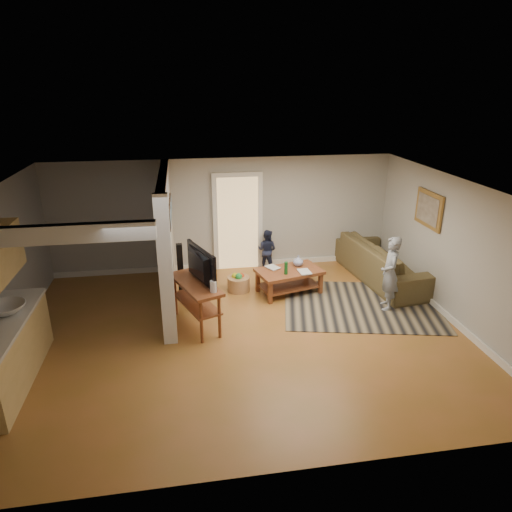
# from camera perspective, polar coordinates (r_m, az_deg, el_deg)

# --- Properties ---
(ground) EXTENTS (7.50, 7.50, 0.00)m
(ground) POSITION_cam_1_polar(r_m,az_deg,el_deg) (7.88, -1.68, -9.62)
(ground) COLOR brown
(ground) RESTS_ON ground
(room_shell) EXTENTS (7.54, 6.02, 2.52)m
(room_shell) POSITION_cam_1_polar(r_m,az_deg,el_deg) (7.60, -10.22, 1.00)
(room_shell) COLOR #A9A7A2
(room_shell) RESTS_ON ground
(area_rug) EXTENTS (3.29, 2.70, 0.01)m
(area_rug) POSITION_cam_1_polar(r_m,az_deg,el_deg) (9.01, 13.00, -6.00)
(area_rug) COLOR black
(area_rug) RESTS_ON ground
(sofa) EXTENTS (1.36, 2.83, 0.80)m
(sofa) POSITION_cam_1_polar(r_m,az_deg,el_deg) (10.31, 15.41, -2.71)
(sofa) COLOR #443722
(sofa) RESTS_ON ground
(coffee_table) EXTENTS (1.41, 1.02, 0.75)m
(coffee_table) POSITION_cam_1_polar(r_m,az_deg,el_deg) (9.18, 4.24, -2.33)
(coffee_table) COLOR brown
(coffee_table) RESTS_ON ground
(tv_console) EXTENTS (0.93, 1.40, 1.13)m
(tv_console) POSITION_cam_1_polar(r_m,az_deg,el_deg) (7.84, -7.47, -3.81)
(tv_console) COLOR brown
(tv_console) RESTS_ON ground
(speaker_left) EXTENTS (0.13, 0.13, 1.04)m
(speaker_left) POSITION_cam_1_polar(r_m,az_deg,el_deg) (8.66, -7.69, -2.98)
(speaker_left) COLOR black
(speaker_left) RESTS_ON ground
(speaker_right) EXTENTS (0.12, 0.12, 1.15)m
(speaker_right) POSITION_cam_1_polar(r_m,az_deg,el_deg) (8.92, -9.41, -1.99)
(speaker_right) COLOR black
(speaker_right) RESTS_ON ground
(toy_basket) EXTENTS (0.45, 0.45, 0.40)m
(toy_basket) POSITION_cam_1_polar(r_m,az_deg,el_deg) (9.32, -2.20, -3.38)
(toy_basket) COLOR #93653F
(toy_basket) RESTS_ON ground
(child) EXTENTS (0.45, 0.58, 1.41)m
(child) POSITION_cam_1_polar(r_m,az_deg,el_deg) (9.05, 15.93, -6.22)
(child) COLOR gray
(child) RESTS_ON ground
(toddler) EXTENTS (0.58, 0.55, 0.95)m
(toddler) POSITION_cam_1_polar(r_m,az_deg,el_deg) (10.40, 1.35, -1.70)
(toddler) COLOR #1E2440
(toddler) RESTS_ON ground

